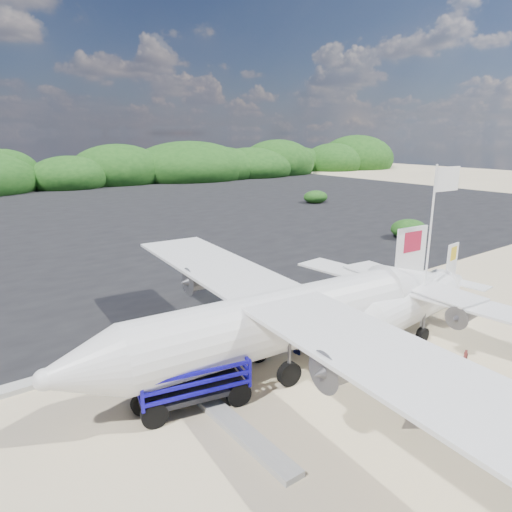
{
  "coord_description": "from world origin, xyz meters",
  "views": [
    {
      "loc": [
        -9.63,
        -7.57,
        6.68
      ],
      "look_at": [
        0.36,
        5.84,
        2.17
      ],
      "focal_mm": 32.0,
      "sensor_mm": 36.0,
      "label": 1
    }
  ],
  "objects_px": {
    "baggage_cart": "(191,403)",
    "flagpole": "(419,338)",
    "signboard": "(457,411)",
    "crew_c": "(302,328)",
    "crew_a": "(242,299)",
    "aircraft_large": "(276,208)",
    "crew_b": "(233,311)"
  },
  "relations": [
    {
      "from": "baggage_cart",
      "to": "aircraft_large",
      "type": "height_order",
      "value": "aircraft_large"
    },
    {
      "from": "flagpole",
      "to": "crew_a",
      "type": "relative_size",
      "value": 2.94
    },
    {
      "from": "baggage_cart",
      "to": "crew_a",
      "type": "height_order",
      "value": "crew_a"
    },
    {
      "from": "baggage_cart",
      "to": "flagpole",
      "type": "relative_size",
      "value": 0.52
    },
    {
      "from": "signboard",
      "to": "crew_b",
      "type": "xyz_separation_m",
      "value": [
        -2.1,
        6.84,
        0.93
      ]
    },
    {
      "from": "flagpole",
      "to": "crew_b",
      "type": "relative_size",
      "value": 3.1
    },
    {
      "from": "crew_b",
      "to": "crew_a",
      "type": "bearing_deg",
      "value": -118.14
    },
    {
      "from": "crew_b",
      "to": "aircraft_large",
      "type": "xyz_separation_m",
      "value": [
        18.48,
        20.43,
        -0.93
      ]
    },
    {
      "from": "flagpole",
      "to": "signboard",
      "type": "xyz_separation_m",
      "value": [
        -2.92,
        -3.05,
        0.0
      ]
    },
    {
      "from": "crew_a",
      "to": "crew_c",
      "type": "bearing_deg",
      "value": 101.41
    },
    {
      "from": "signboard",
      "to": "crew_c",
      "type": "distance_m",
      "value": 4.8
    },
    {
      "from": "flagpole",
      "to": "crew_c",
      "type": "xyz_separation_m",
      "value": [
        -3.96,
        1.56,
        0.84
      ]
    },
    {
      "from": "flagpole",
      "to": "signboard",
      "type": "relative_size",
      "value": 3.52
    },
    {
      "from": "signboard",
      "to": "crew_c",
      "type": "bearing_deg",
      "value": 78.96
    },
    {
      "from": "signboard",
      "to": "aircraft_large",
      "type": "xyz_separation_m",
      "value": [
        16.39,
        27.27,
        0.0
      ]
    },
    {
      "from": "baggage_cart",
      "to": "crew_a",
      "type": "distance_m",
      "value": 5.22
    },
    {
      "from": "signboard",
      "to": "flagpole",
      "type": "bearing_deg",
      "value": 22.56
    },
    {
      "from": "crew_a",
      "to": "crew_c",
      "type": "xyz_separation_m",
      "value": [
        0.19,
        -2.95,
        -0.15
      ]
    },
    {
      "from": "baggage_cart",
      "to": "signboard",
      "type": "height_order",
      "value": "baggage_cart"
    },
    {
      "from": "crew_a",
      "to": "crew_c",
      "type": "distance_m",
      "value": 2.96
    },
    {
      "from": "baggage_cart",
      "to": "flagpole",
      "type": "distance_m",
      "value": 8.16
    },
    {
      "from": "crew_b",
      "to": "crew_c",
      "type": "distance_m",
      "value": 2.47
    },
    {
      "from": "crew_a",
      "to": "crew_b",
      "type": "relative_size",
      "value": 1.05
    },
    {
      "from": "aircraft_large",
      "to": "crew_b",
      "type": "bearing_deg",
      "value": 53.07
    },
    {
      "from": "signboard",
      "to": "crew_b",
      "type": "relative_size",
      "value": 0.88
    },
    {
      "from": "baggage_cart",
      "to": "flagpole",
      "type": "xyz_separation_m",
      "value": [
        8.07,
        -1.21,
        0.0
      ]
    },
    {
      "from": "baggage_cart",
      "to": "crew_c",
      "type": "xyz_separation_m",
      "value": [
        4.11,
        0.35,
        0.84
      ]
    },
    {
      "from": "flagpole",
      "to": "crew_b",
      "type": "bearing_deg",
      "value": 142.93
    },
    {
      "from": "baggage_cart",
      "to": "flagpole",
      "type": "bearing_deg",
      "value": 3.37
    },
    {
      "from": "crew_c",
      "to": "aircraft_large",
      "type": "bearing_deg",
      "value": -127.34
    },
    {
      "from": "baggage_cart",
      "to": "crew_a",
      "type": "relative_size",
      "value": 1.52
    },
    {
      "from": "crew_a",
      "to": "aircraft_large",
      "type": "bearing_deg",
      "value": -124.13
    }
  ]
}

